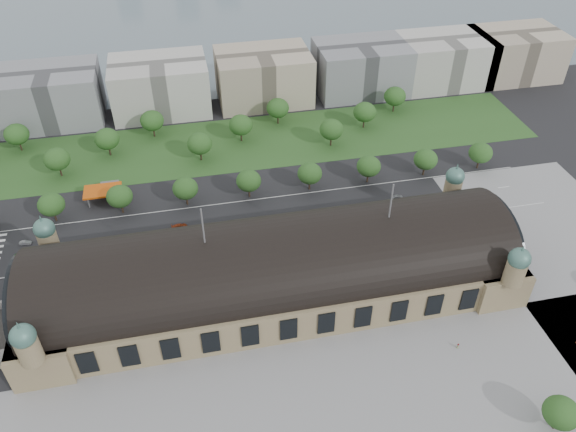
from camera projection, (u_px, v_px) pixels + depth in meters
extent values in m
plane|color=black|center=(275.00, 294.00, 177.95)|extent=(900.00, 900.00, 0.00)
cube|color=#867953|center=(275.00, 281.00, 174.20)|extent=(150.00, 40.00, 12.00)
cube|color=#867953|center=(50.00, 315.00, 163.34)|extent=(16.00, 43.00, 12.00)
cube|color=#867953|center=(474.00, 250.00, 185.06)|extent=(16.00, 43.00, 12.00)
cylinder|color=black|center=(275.00, 267.00, 170.45)|extent=(144.00, 37.60, 37.60)
cylinder|color=black|center=(20.00, 299.00, 157.37)|extent=(1.20, 32.00, 32.00)
cylinder|color=black|center=(496.00, 229.00, 181.03)|extent=(1.20, 32.00, 32.00)
cylinder|color=#867953|center=(49.00, 242.00, 173.14)|extent=(6.00, 6.00, 8.00)
sphere|color=#467065|center=(44.00, 229.00, 169.70)|extent=(6.40, 6.40, 6.40)
cone|color=#467065|center=(40.00, 218.00, 167.20)|extent=(1.00, 1.00, 2.50)
cylinder|color=#867953|center=(452.00, 189.00, 194.85)|extent=(6.00, 6.00, 8.00)
sphere|color=#467065|center=(455.00, 176.00, 191.41)|extent=(6.40, 6.40, 6.40)
cone|color=#467065|center=(457.00, 167.00, 188.92)|extent=(1.00, 1.00, 2.50)
cylinder|color=#867953|center=(29.00, 350.00, 141.06)|extent=(6.00, 6.00, 8.00)
sphere|color=#467065|center=(23.00, 336.00, 137.62)|extent=(6.40, 6.40, 6.40)
cone|color=#467065|center=(18.00, 325.00, 135.12)|extent=(1.00, 1.00, 2.50)
cylinder|color=#867953|center=(515.00, 272.00, 162.77)|extent=(6.00, 6.00, 8.00)
sphere|color=#467065|center=(520.00, 259.00, 159.34)|extent=(6.40, 6.40, 6.40)
cone|color=#467065|center=(523.00, 248.00, 156.84)|extent=(1.00, 1.00, 2.50)
cylinder|color=#59595B|center=(203.00, 226.00, 155.03)|extent=(0.50, 0.50, 12.00)
cylinder|color=#59595B|center=(391.00, 201.00, 163.94)|extent=(0.50, 0.50, 12.00)
cube|color=gray|center=(345.00, 409.00, 145.97)|extent=(190.00, 48.00, 0.12)
cube|color=gray|center=(566.00, 249.00, 194.64)|extent=(56.00, 100.00, 0.12)
cube|color=black|center=(201.00, 227.00, 203.73)|extent=(260.00, 26.00, 0.10)
cube|color=#2B5321|center=(202.00, 148.00, 246.55)|extent=(300.00, 45.00, 0.10)
cube|color=#C54B0B|center=(103.00, 191.00, 213.45)|extent=(14.00, 9.00, 0.70)
cube|color=#59595B|center=(110.00, 188.00, 220.30)|extent=(7.00, 5.00, 3.20)
cylinder|color=#59595B|center=(90.00, 193.00, 216.57)|extent=(0.50, 0.50, 4.40)
cylinder|color=#59595B|center=(119.00, 189.00, 218.35)|extent=(0.50, 0.50, 4.40)
cylinder|color=#59595B|center=(89.00, 203.00, 211.68)|extent=(0.50, 0.50, 4.40)
cylinder|color=#59595B|center=(118.00, 199.00, 213.46)|extent=(0.50, 0.50, 4.40)
cube|color=gray|center=(50.00, 96.00, 259.07)|extent=(45.00, 32.00, 24.00)
cube|color=beige|center=(160.00, 86.00, 267.17)|extent=(45.00, 32.00, 24.00)
cube|color=#B4A48D|center=(263.00, 77.00, 275.27)|extent=(45.00, 32.00, 24.00)
cube|color=gray|center=(361.00, 68.00, 283.38)|extent=(45.00, 32.00, 24.00)
cube|color=beige|center=(444.00, 60.00, 290.67)|extent=(45.00, 32.00, 24.00)
cube|color=#B4A48D|center=(514.00, 54.00, 297.15)|extent=(45.00, 32.00, 24.00)
cylinder|color=#2D2116|center=(55.00, 216.00, 205.41)|extent=(0.70, 0.70, 4.32)
ellipsoid|color=#244A1A|center=(51.00, 205.00, 202.11)|extent=(9.60, 9.60, 8.16)
cylinder|color=#2D2116|center=(122.00, 208.00, 209.30)|extent=(0.70, 0.70, 4.32)
ellipsoid|color=#244A1A|center=(120.00, 196.00, 206.00)|extent=(9.60, 9.60, 8.16)
cylinder|color=#2D2116|center=(187.00, 200.00, 213.19)|extent=(0.70, 0.70, 4.32)
ellipsoid|color=#244A1A|center=(185.00, 188.00, 209.89)|extent=(9.60, 9.60, 8.16)
cylinder|color=#2D2116|center=(249.00, 192.00, 217.08)|extent=(0.70, 0.70, 4.32)
ellipsoid|color=#244A1A|center=(249.00, 181.00, 213.78)|extent=(9.60, 9.60, 8.16)
cylinder|color=#2D2116|center=(309.00, 184.00, 220.97)|extent=(0.70, 0.70, 4.32)
ellipsoid|color=#244A1A|center=(310.00, 173.00, 217.67)|extent=(9.60, 9.60, 8.16)
cylinder|color=#2D2116|center=(368.00, 177.00, 224.86)|extent=(0.70, 0.70, 4.32)
ellipsoid|color=#244A1A|center=(369.00, 166.00, 221.56)|extent=(9.60, 9.60, 8.16)
cylinder|color=#2D2116|center=(424.00, 170.00, 228.75)|extent=(0.70, 0.70, 4.32)
ellipsoid|color=#244A1A|center=(426.00, 159.00, 225.45)|extent=(9.60, 9.60, 8.16)
cylinder|color=#2D2116|center=(478.00, 164.00, 232.64)|extent=(0.70, 0.70, 4.32)
ellipsoid|color=#244A1A|center=(481.00, 153.00, 229.34)|extent=(9.60, 9.60, 8.16)
cylinder|color=#2D2116|center=(20.00, 146.00, 243.30)|extent=(0.70, 0.70, 4.68)
ellipsoid|color=#244A1A|center=(17.00, 134.00, 239.73)|extent=(10.40, 10.40, 8.84)
cylinder|color=#2D2116|center=(60.00, 171.00, 228.05)|extent=(0.70, 0.70, 4.68)
ellipsoid|color=#244A1A|center=(57.00, 159.00, 224.48)|extent=(10.40, 10.40, 8.84)
cylinder|color=#2D2116|center=(110.00, 150.00, 240.30)|extent=(0.70, 0.70, 4.68)
ellipsoid|color=#244A1A|center=(107.00, 139.00, 236.72)|extent=(10.40, 10.40, 8.84)
cylinder|color=#2D2116|center=(154.00, 132.00, 252.54)|extent=(0.70, 0.70, 4.68)
ellipsoid|color=#244A1A|center=(152.00, 121.00, 248.97)|extent=(10.40, 10.40, 8.84)
cylinder|color=#2D2116|center=(201.00, 155.00, 237.29)|extent=(0.70, 0.70, 4.68)
ellipsoid|color=#244A1A|center=(200.00, 144.00, 233.71)|extent=(10.40, 10.40, 8.84)
cylinder|color=#2D2116|center=(241.00, 136.00, 249.53)|extent=(0.70, 0.70, 4.68)
ellipsoid|color=#244A1A|center=(241.00, 125.00, 245.96)|extent=(10.40, 10.40, 8.84)
cylinder|color=#2D2116|center=(278.00, 119.00, 261.78)|extent=(0.70, 0.70, 4.68)
ellipsoid|color=#244A1A|center=(278.00, 108.00, 258.20)|extent=(10.40, 10.40, 8.84)
cylinder|color=#2D2116|center=(331.00, 141.00, 246.53)|extent=(0.70, 0.70, 4.68)
ellipsoid|color=#244A1A|center=(331.00, 129.00, 242.95)|extent=(10.40, 10.40, 8.84)
cylinder|color=#2D2116|center=(364.00, 123.00, 258.77)|extent=(0.70, 0.70, 4.68)
ellipsoid|color=#244A1A|center=(365.00, 112.00, 255.20)|extent=(10.40, 10.40, 8.84)
cylinder|color=#2D2116|center=(393.00, 107.00, 271.01)|extent=(0.70, 0.70, 4.68)
ellipsoid|color=#244A1A|center=(395.00, 96.00, 267.44)|extent=(10.40, 10.40, 8.84)
cylinder|color=#2D2116|center=(555.00, 424.00, 140.61)|extent=(0.70, 0.70, 3.96)
ellipsoid|color=#244A1A|center=(561.00, 413.00, 137.59)|extent=(9.00, 9.00, 7.65)
imported|color=gray|center=(25.00, 243.00, 196.16)|extent=(4.17, 1.80, 1.34)
imported|color=black|center=(115.00, 249.00, 193.37)|extent=(5.54, 2.89, 1.49)
imported|color=maroon|center=(179.00, 226.00, 202.91)|extent=(5.83, 2.86, 1.63)
imported|color=#191B47|center=(236.00, 238.00, 198.19)|extent=(4.45, 2.28, 1.45)
imported|color=#4F5256|center=(397.00, 197.00, 216.92)|extent=(4.21, 1.55, 1.38)
imported|color=white|center=(482.00, 194.00, 218.11)|extent=(6.11, 3.45, 1.61)
imported|color=black|center=(51.00, 275.00, 183.49)|extent=(4.43, 3.00, 1.38)
imported|color=maroon|center=(23.00, 278.00, 182.45)|extent=(5.74, 4.60, 1.45)
imported|color=#191F46|center=(50.00, 271.00, 185.07)|extent=(5.30, 4.75, 1.48)
imported|color=slate|center=(95.00, 265.00, 187.39)|extent=(4.70, 3.51, 1.49)
imported|color=#BABBBC|center=(126.00, 266.00, 187.06)|extent=(4.07, 2.70, 1.27)
imported|color=gray|center=(114.00, 262.00, 188.35)|extent=(5.69, 4.87, 1.45)
imported|color=black|center=(141.00, 258.00, 189.88)|extent=(5.00, 3.95, 1.35)
imported|color=red|center=(246.00, 238.00, 196.88)|extent=(11.25, 2.90, 3.11)
imported|color=white|center=(325.00, 220.00, 204.59)|extent=(11.26, 2.71, 3.13)
imported|color=beige|center=(365.00, 212.00, 207.72)|extent=(13.50, 4.26, 3.70)
imported|color=gray|center=(458.00, 346.00, 160.80)|extent=(0.92, 0.56, 1.82)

